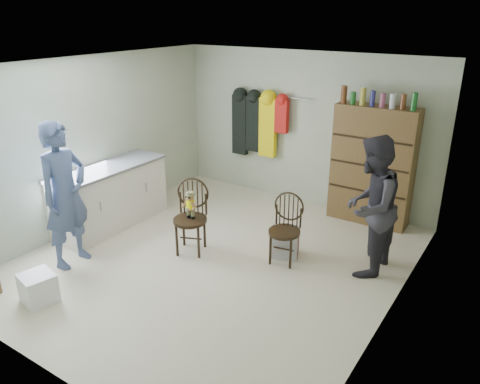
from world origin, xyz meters
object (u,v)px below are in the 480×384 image
Objects in this scene: counter at (110,196)px; chair_front at (191,211)px; chair_far at (286,226)px; dresser at (372,165)px.

chair_front reaches higher than counter.
chair_front is at bearing -168.96° from chair_far.
counter is at bearing 159.16° from chair_front.
counter is 1.84× the size of chair_front.
chair_front reaches higher than chair_far.
chair_far is 0.45× the size of dresser.
dresser is at bearing 64.60° from chair_far.
chair_far is 1.91m from dresser.
chair_front is 0.49× the size of dresser.
chair_far is at bearing -1.52° from chair_front.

